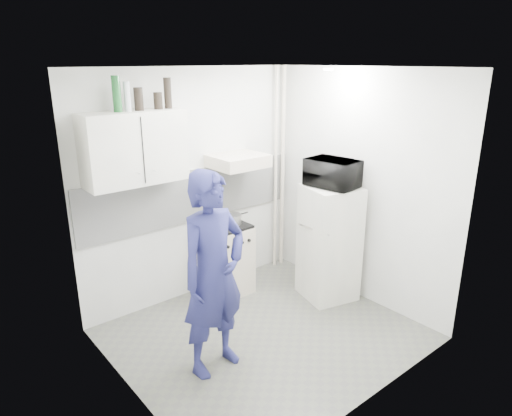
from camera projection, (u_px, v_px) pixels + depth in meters
floor at (265, 334)px, 4.64m from camera, size 2.80×2.80×0.00m
ceiling at (267, 67)px, 3.84m from camera, size 2.80×2.80×0.00m
wall_back at (193, 186)px, 5.16m from camera, size 2.80×0.00×2.80m
wall_left at (123, 252)px, 3.39m from camera, size 0.00×2.60×2.60m
wall_right at (360, 188)px, 5.09m from camera, size 0.00×2.60×2.60m
person at (214, 274)px, 3.90m from camera, size 0.71×0.51×1.83m
stove at (225, 259)px, 5.39m from camera, size 0.51×0.51×0.82m
fridge at (329, 243)px, 5.22m from camera, size 0.67×0.67×1.33m
stove_top at (225, 226)px, 5.26m from camera, size 0.49×0.49×0.03m
saucepan at (233, 219)px, 5.27m from camera, size 0.20×0.20×0.11m
microwave at (333, 173)px, 4.96m from camera, size 0.59×0.44×0.30m
bottle_c at (117, 94)px, 4.16m from camera, size 0.08×0.08×0.33m
bottle_d at (127, 96)px, 4.23m from camera, size 0.06×0.06×0.27m
canister_a at (139, 99)px, 4.31m from camera, size 0.09×0.09×0.21m
canister_b at (158, 101)px, 4.44m from camera, size 0.08×0.08×0.16m
bottle_e at (168, 93)px, 4.49m from camera, size 0.07×0.07×0.30m
upper_cabinet at (135, 148)px, 4.40m from camera, size 1.00×0.35×0.70m
range_hood at (238, 161)px, 5.16m from camera, size 0.60×0.50×0.14m
backsplash at (195, 195)px, 5.18m from camera, size 2.74×0.03×0.60m
pipe_a at (283, 170)px, 5.89m from camera, size 0.05×0.05×2.60m
pipe_b at (276, 172)px, 5.81m from camera, size 0.04×0.04×2.60m
ceiling_spot_fixture at (328, 69)px, 4.60m from camera, size 0.10×0.10×0.02m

